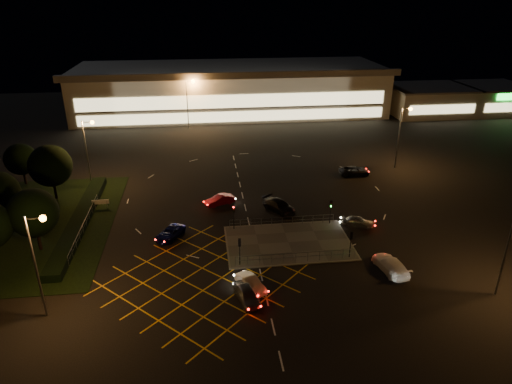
{
  "coord_description": "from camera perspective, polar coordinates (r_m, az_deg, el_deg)",
  "views": [
    {
      "loc": [
        -7.35,
        -47.05,
        26.83
      ],
      "look_at": [
        -0.49,
        8.46,
        2.0
      ],
      "focal_mm": 32.0,
      "sensor_mm": 36.0,
      "label": 1
    }
  ],
  "objects": [
    {
      "name": "signal_ne",
      "position": [
        56.91,
        9.32,
        -1.86
      ],
      "size": [
        0.28,
        0.3,
        3.15
      ],
      "color": "black",
      "rests_on": "pedestrian_island"
    },
    {
      "name": "car_far_dkgrey",
      "position": [
        60.29,
        2.93,
        -1.73
      ],
      "size": [
        4.63,
        5.48,
        1.5
      ],
      "primitive_type": "imported",
      "rotation": [
        0.0,
        0.0,
        0.59
      ],
      "color": "black",
      "rests_on": "ground"
    },
    {
      "name": "streetlight_far_right",
      "position": [
        106.1,
        14.29,
        12.21
      ],
      "size": [
        1.78,
        0.56,
        10.03
      ],
      "color": "slate",
      "rests_on": "ground"
    },
    {
      "name": "car_queue_white",
      "position": [
        45.35,
        -0.66,
        -11.34
      ],
      "size": [
        3.02,
        4.09,
        1.29
      ],
      "primitive_type": "imported",
      "rotation": [
        0.0,
        0.0,
        0.48
      ],
      "color": "white",
      "rests_on": "ground"
    },
    {
      "name": "streetlight_far_left",
      "position": [
        97.21,
        -8.37,
        11.65
      ],
      "size": [
        1.78,
        0.56,
        10.03
      ],
      "color": "slate",
      "rests_on": "ground"
    },
    {
      "name": "tree_e",
      "position": [
        55.26,
        -26.09,
        -2.35
      ],
      "size": [
        5.4,
        5.4,
        7.35
      ],
      "color": "black",
      "rests_on": "ground"
    },
    {
      "name": "grass_verge",
      "position": [
        62.92,
        -25.48,
        -3.78
      ],
      "size": [
        18.0,
        30.0,
        0.08
      ],
      "primitive_type": "cube",
      "color": "black",
      "rests_on": "ground"
    },
    {
      "name": "retail_unit_a",
      "position": [
        116.66,
        20.72,
        10.74
      ],
      "size": [
        18.8,
        14.8,
        6.35
      ],
      "color": "beige",
      "rests_on": "ground"
    },
    {
      "name": "ground",
      "position": [
        54.66,
        1.6,
        -5.47
      ],
      "size": [
        180.0,
        180.0,
        0.0
      ],
      "primitive_type": "plane",
      "color": "black",
      "rests_on": "ground"
    },
    {
      "name": "pedestrian_island",
      "position": [
        53.23,
        4.06,
        -6.32
      ],
      "size": [
        14.0,
        9.0,
        0.12
      ],
      "primitive_type": "cube",
      "color": "#4C4944",
      "rests_on": "ground"
    },
    {
      "name": "car_right_silver",
      "position": [
        57.76,
        12.59,
        -3.64
      ],
      "size": [
        4.18,
        2.86,
        1.32
      ],
      "primitive_type": "imported",
      "rotation": [
        0.0,
        0.0,
        1.2
      ],
      "color": "#ACAEB4",
      "rests_on": "ground"
    },
    {
      "name": "supermarket",
      "position": [
        111.35,
        -3.21,
        12.76
      ],
      "size": [
        72.0,
        26.5,
        10.5
      ],
      "color": "beige",
      "rests_on": "ground"
    },
    {
      "name": "car_near_silver",
      "position": [
        43.8,
        -1.17,
        -12.68
      ],
      "size": [
        2.65,
        4.46,
        1.42
      ],
      "primitive_type": "imported",
      "rotation": [
        0.0,
        0.0,
        0.25
      ],
      "color": "#A0A3A7",
      "rests_on": "ground"
    },
    {
      "name": "signal_nw",
      "position": [
        54.91,
        -2.82,
        -2.55
      ],
      "size": [
        0.28,
        0.3,
        3.15
      ],
      "color": "black",
      "rests_on": "pedestrian_island"
    },
    {
      "name": "tree_c",
      "position": [
        68.06,
        -24.32,
        3.0
      ],
      "size": [
        5.76,
        5.76,
        7.84
      ],
      "color": "black",
      "rests_on": "ground"
    },
    {
      "name": "car_left_blue",
      "position": [
        54.86,
        -10.7,
        -5.07
      ],
      "size": [
        3.94,
        4.8,
        1.22
      ],
      "primitive_type": "imported",
      "rotation": [
        0.0,
        0.0,
        5.76
      ],
      "color": "#0D114F",
      "rests_on": "ground"
    },
    {
      "name": "streetlight_nw",
      "position": [
        70.04,
        -20.21,
        5.62
      ],
      "size": [
        1.78,
        0.56,
        10.03
      ],
      "color": "slate",
      "rests_on": "ground"
    },
    {
      "name": "hedge",
      "position": [
        61.26,
        -21.13,
        -3.26
      ],
      "size": [
        2.0,
        26.0,
        1.0
      ],
      "primitive_type": "cube",
      "color": "black",
      "rests_on": "ground"
    },
    {
      "name": "streetlight_ne",
      "position": [
        76.92,
        17.81,
        7.51
      ],
      "size": [
        1.78,
        0.56,
        10.03
      ],
      "color": "slate",
      "rests_on": "ground"
    },
    {
      "name": "signal_se",
      "position": [
        50.2,
        11.78,
        -5.79
      ],
      "size": [
        0.28,
        0.3,
        3.15
      ],
      "rotation": [
        0.0,
        0.0,
        3.14
      ],
      "color": "black",
      "rests_on": "pedestrian_island"
    },
    {
      "name": "car_approach_white",
      "position": [
        49.87,
        16.48,
        -8.71
      ],
      "size": [
        2.86,
        5.4,
        1.49
      ],
      "primitive_type": "imported",
      "rotation": [
        0.0,
        0.0,
        3.3
      ],
      "color": "silver",
      "rests_on": "ground"
    },
    {
      "name": "car_east_grey",
      "position": [
        73.77,
        12.22,
        2.61
      ],
      "size": [
        4.86,
        2.27,
        1.35
      ],
      "primitive_type": "imported",
      "rotation": [
        0.0,
        0.0,
        1.56
      ],
      "color": "black",
      "rests_on": "ground"
    },
    {
      "name": "tree_d",
      "position": [
        75.67,
        -27.33,
        3.66
      ],
      "size": [
        4.68,
        4.68,
        6.37
      ],
      "color": "black",
      "rests_on": "ground"
    },
    {
      "name": "streetlight_sw",
      "position": [
        42.91,
        -25.6,
        -6.85
      ],
      "size": [
        1.78,
        0.56,
        10.03
      ],
      "color": "slate",
      "rests_on": "ground"
    },
    {
      "name": "signal_sw",
      "position": [
        47.91,
        -2.07,
        -6.79
      ],
      "size": [
        0.28,
        0.3,
        3.15
      ],
      "rotation": [
        0.0,
        0.0,
        3.14
      ],
      "color": "black",
      "rests_on": "pedestrian_island"
    },
    {
      "name": "car_circ_red",
      "position": [
        62.2,
        -4.56,
        -1.01
      ],
      "size": [
        4.33,
        2.94,
        1.35
      ],
      "primitive_type": "imported",
      "rotation": [
        0.0,
        0.0,
        5.12
      ],
      "color": "maroon",
      "rests_on": "ground"
    },
    {
      "name": "retail_unit_b",
      "position": [
        124.77,
        27.38,
        10.41
      ],
      "size": [
        14.8,
        14.8,
        6.35
      ],
      "color": "beige",
      "rests_on": "ground"
    }
  ]
}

